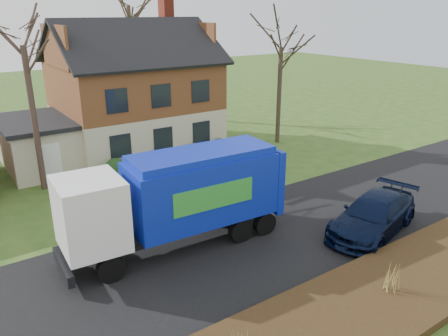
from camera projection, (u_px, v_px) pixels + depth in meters
ground at (240, 244)px, 16.84m from camera, size 120.00×120.00×0.00m
road at (240, 244)px, 16.84m from camera, size 80.00×7.00×0.02m
mulch_verge at (348, 316)px, 12.68m from camera, size 80.00×3.50×0.30m
main_house at (127, 87)px, 27.05m from camera, size 12.95×8.95×9.26m
garbage_truck at (181, 194)px, 16.13m from camera, size 8.61×2.71×3.64m
silver_sedan at (147, 195)px, 19.46m from camera, size 4.88×2.92×1.52m
navy_wagon at (373, 215)px, 17.57m from camera, size 5.50×3.30×1.49m
tree_front_west at (19, 21)px, 19.39m from camera, size 3.29×3.29×9.77m
tree_front_east at (282, 30)px, 27.49m from camera, size 3.25×3.25×9.02m
grass_clump_mid at (392, 277)px, 13.43m from camera, size 0.35×0.28×0.96m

